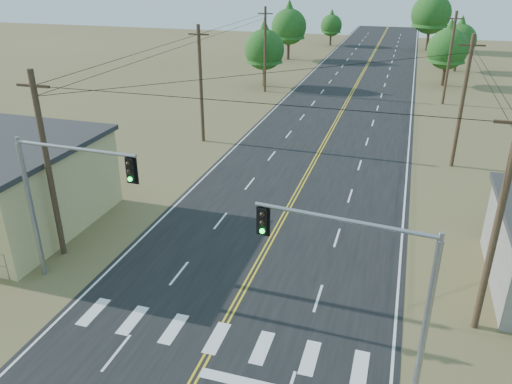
% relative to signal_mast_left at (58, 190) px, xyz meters
% --- Properties ---
extents(road, '(15.00, 200.00, 0.02)m').
position_rel_signal_mast_left_xyz_m(road, '(8.39, 20.06, -4.96)').
color(road, black).
rests_on(road, ground).
extents(utility_pole_left_near, '(1.80, 0.30, 10.00)m').
position_rel_signal_mast_left_xyz_m(utility_pole_left_near, '(-2.11, 2.06, 0.15)').
color(utility_pole_left_near, '#4C3826').
rests_on(utility_pole_left_near, ground).
extents(utility_pole_left_mid, '(1.80, 0.30, 10.00)m').
position_rel_signal_mast_left_xyz_m(utility_pole_left_mid, '(-2.11, 22.06, 0.15)').
color(utility_pole_left_mid, '#4C3826').
rests_on(utility_pole_left_mid, ground).
extents(utility_pole_left_far, '(1.80, 0.30, 10.00)m').
position_rel_signal_mast_left_xyz_m(utility_pole_left_far, '(-2.11, 42.06, 0.15)').
color(utility_pole_left_far, '#4C3826').
rests_on(utility_pole_left_far, ground).
extents(utility_pole_right_near, '(1.80, 0.30, 10.00)m').
position_rel_signal_mast_left_xyz_m(utility_pole_right_near, '(18.89, 2.06, 0.15)').
color(utility_pole_right_near, '#4C3826').
rests_on(utility_pole_right_near, ground).
extents(utility_pole_right_mid, '(1.80, 0.30, 10.00)m').
position_rel_signal_mast_left_xyz_m(utility_pole_right_mid, '(18.89, 22.06, 0.15)').
color(utility_pole_right_mid, '#4C3826').
rests_on(utility_pole_right_mid, ground).
extents(utility_pole_right_far, '(1.80, 0.30, 10.00)m').
position_rel_signal_mast_left_xyz_m(utility_pole_right_far, '(18.89, 42.06, 0.15)').
color(utility_pole_right_far, '#4C3826').
rests_on(utility_pole_right_far, ground).
extents(signal_mast_left, '(6.24, 0.57, 7.33)m').
position_rel_signal_mast_left_xyz_m(signal_mast_left, '(0.00, 0.00, 0.00)').
color(signal_mast_left, gray).
rests_on(signal_mast_left, ground).
extents(signal_mast_right, '(6.32, 0.90, 6.91)m').
position_rel_signal_mast_left_xyz_m(signal_mast_right, '(14.54, -2.67, -0.25)').
color(signal_mast_right, gray).
rests_on(signal_mast_right, ground).
extents(tree_left_near, '(5.04, 5.04, 8.41)m').
position_rel_signal_mast_left_xyz_m(tree_left_near, '(-3.04, 44.97, 0.17)').
color(tree_left_near, '#3F2D1E').
rests_on(tree_left_near, ground).
extents(tree_left_mid, '(5.69, 5.69, 9.49)m').
position_rel_signal_mast_left_xyz_m(tree_left_mid, '(-4.77, 65.46, 0.84)').
color(tree_left_mid, '#3F2D1E').
rests_on(tree_left_mid, ground).
extents(tree_left_far, '(4.08, 4.08, 6.81)m').
position_rel_signal_mast_left_xyz_m(tree_left_far, '(-0.61, 83.34, -0.81)').
color(tree_left_far, '#3F2D1E').
rests_on(tree_left_far, ground).
extents(tree_right_near, '(5.06, 5.06, 8.43)m').
position_rel_signal_mast_left_xyz_m(tree_right_near, '(19.18, 52.06, 0.19)').
color(tree_right_near, '#3F2D1E').
rests_on(tree_right_near, ground).
extents(tree_right_mid, '(4.78, 4.78, 7.96)m').
position_rel_signal_mast_left_xyz_m(tree_right_mid, '(21.26, 62.82, -0.10)').
color(tree_right_mid, '#3F2D1E').
rests_on(tree_right_mid, ground).
extents(tree_right_far, '(6.96, 6.96, 11.61)m').
position_rel_signal_mast_left_xyz_m(tree_right_far, '(17.39, 82.05, 2.13)').
color(tree_right_far, '#3F2D1E').
rests_on(tree_right_far, ground).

